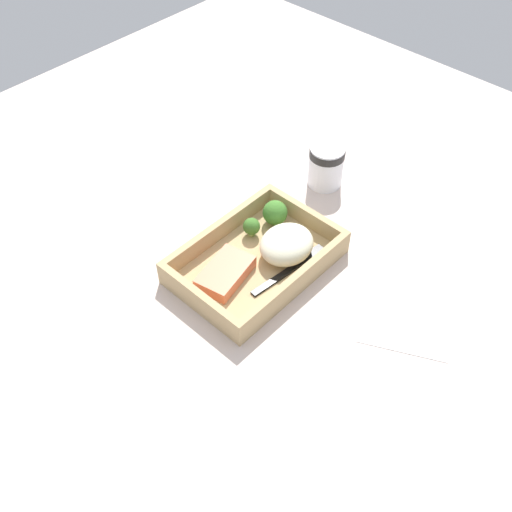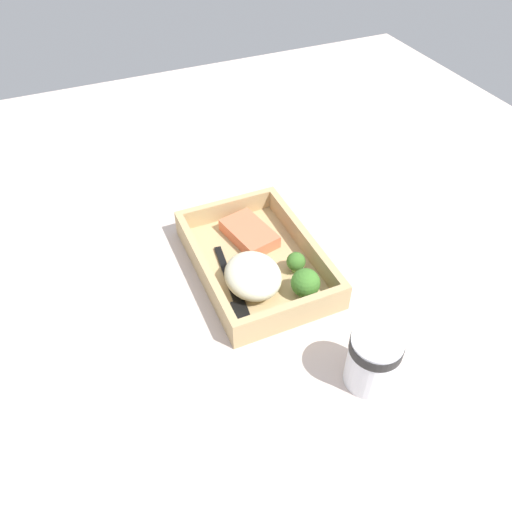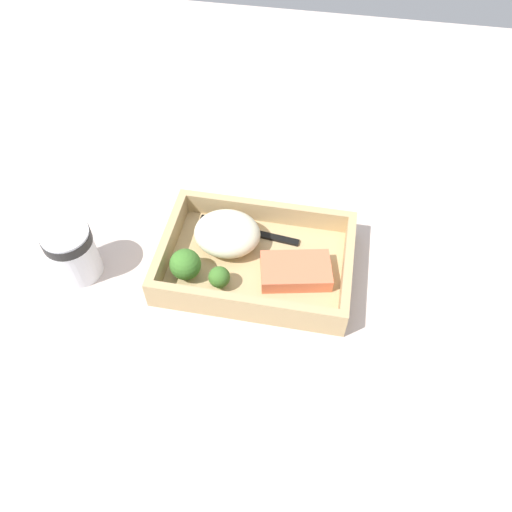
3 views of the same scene
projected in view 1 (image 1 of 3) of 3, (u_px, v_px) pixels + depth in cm
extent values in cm
cube|color=beige|center=(256.00, 271.00, 102.14)|extent=(160.00, 160.00, 2.00)
cube|color=tan|center=(256.00, 264.00, 100.97)|extent=(27.09, 18.55, 1.20)
cube|color=tan|center=(296.00, 282.00, 95.22)|extent=(27.09, 1.20, 3.51)
cube|color=tan|center=(219.00, 230.00, 103.26)|extent=(27.09, 1.20, 3.51)
cube|color=tan|center=(199.00, 300.00, 92.81)|extent=(1.20, 16.15, 3.51)
cube|color=tan|center=(306.00, 216.00, 105.67)|extent=(1.20, 16.15, 3.51)
cube|color=#DE6B48|center=(225.00, 273.00, 97.39)|extent=(10.80, 7.88, 2.21)
ellipsoid|color=beige|center=(287.00, 244.00, 99.85)|extent=(9.72, 8.45, 5.01)
cylinder|color=#7DA553|center=(252.00, 232.00, 104.46)|extent=(1.15, 1.15, 1.25)
sphere|color=#3C6D26|center=(252.00, 226.00, 103.39)|extent=(3.02, 3.02, 3.02)
cylinder|color=#749C5C|center=(275.00, 220.00, 106.48)|extent=(1.68, 1.68, 1.30)
sphere|color=#3C7328|center=(275.00, 213.00, 105.11)|extent=(4.41, 4.41, 4.41)
cube|color=black|center=(281.00, 276.00, 98.18)|extent=(12.44, 2.51, 0.44)
cube|color=black|center=(316.00, 253.00, 101.66)|extent=(3.63, 2.57, 0.44)
cylinder|color=white|center=(326.00, 166.00, 113.19)|extent=(6.51, 6.51, 8.40)
cylinder|color=black|center=(327.00, 153.00, 110.96)|extent=(6.70, 6.70, 1.51)
cube|color=white|center=(405.00, 326.00, 92.83)|extent=(15.03, 16.84, 0.24)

